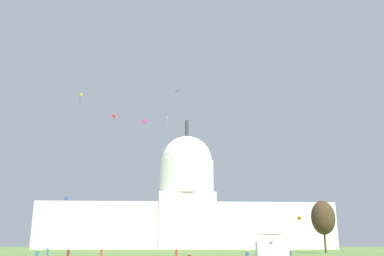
# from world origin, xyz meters

# --- Properties ---
(capitol_building) EXTENTS (140.07, 26.93, 64.10)m
(capitol_building) POSITION_xyz_m (3.59, 178.71, 18.20)
(capitol_building) COLOR silver
(capitol_building) RESTS_ON ground_plane
(event_tent) EXTENTS (6.42, 7.26, 5.99)m
(event_tent) POSITION_xyz_m (11.41, 41.72, 3.03)
(event_tent) COLOR white
(event_tent) RESTS_ON ground_plane
(tree_east_mid) EXTENTS (8.12, 8.34, 14.01)m
(tree_east_mid) POSITION_xyz_m (37.18, 86.87, 9.35)
(tree_east_mid) COLOR #42301E
(tree_east_mid) RESTS_ON ground_plane
(person_maroon_front_left) EXTENTS (0.48, 0.48, 1.69)m
(person_maroon_front_left) POSITION_xyz_m (-20.54, 36.85, 0.77)
(person_maroon_front_left) COLOR maroon
(person_maroon_front_left) RESTS_ON ground_plane
(person_red_back_left) EXTENTS (0.49, 0.49, 1.53)m
(person_red_back_left) POSITION_xyz_m (-18.31, 54.92, 0.70)
(person_red_back_left) COLOR red
(person_red_back_left) RESTS_ON ground_plane
(person_grey_deep_crowd) EXTENTS (0.40, 0.40, 1.50)m
(person_grey_deep_crowd) POSITION_xyz_m (-23.90, 37.03, 0.69)
(person_grey_deep_crowd) COLOR gray
(person_grey_deep_crowd) RESTS_ON ground_plane
(person_teal_back_center) EXTENTS (0.63, 0.63, 1.80)m
(person_teal_back_center) POSITION_xyz_m (-24.99, 41.78, 0.81)
(person_teal_back_center) COLOR #1E757A
(person_teal_back_center) RESTS_ON ground_plane
(person_denim_near_tree_west) EXTENTS (0.44, 0.44, 1.55)m
(person_denim_near_tree_west) POSITION_xyz_m (11.46, 31.66, 0.72)
(person_denim_near_tree_west) COLOR #3D5684
(person_denim_near_tree_west) RESTS_ON ground_plane
(person_red_near_tent) EXTENTS (0.38, 0.38, 1.65)m
(person_red_near_tent) POSITION_xyz_m (-4.57, 32.68, 0.76)
(person_red_near_tent) COLOR red
(person_red_near_tent) RESTS_ON ground_plane
(person_teal_front_center) EXTENTS (0.51, 0.51, 1.49)m
(person_teal_front_center) POSITION_xyz_m (-25.36, 37.77, 0.68)
(person_teal_front_center) COLOR #1E757A
(person_teal_front_center) RESTS_ON ground_plane
(kite_magenta_mid) EXTENTS (1.21, 1.24, 1.11)m
(kite_magenta_mid) POSITION_xyz_m (-12.43, 79.03, 33.97)
(kite_magenta_mid) COLOR #D1339E
(kite_orange_low) EXTENTS (1.30, 1.29, 4.12)m
(kite_orange_low) POSITION_xyz_m (33.56, 96.32, 9.77)
(kite_orange_low) COLOR orange
(kite_yellow_high) EXTENTS (0.98, 0.97, 4.10)m
(kite_yellow_high) POSITION_xyz_m (-35.87, 106.92, 51.16)
(kite_yellow_high) COLOR yellow
(kite_red_high) EXTENTS (1.24, 1.23, 2.92)m
(kite_red_high) POSITION_xyz_m (-24.11, 105.33, 43.32)
(kite_red_high) COLOR red
(kite_lime_high) EXTENTS (0.39, 1.02, 3.61)m
(kite_lime_high) POSITION_xyz_m (-6.40, 104.56, 42.65)
(kite_lime_high) COLOR #8CD133
(kite_black_high) EXTENTS (1.45, 1.80, 0.17)m
(kite_black_high) POSITION_xyz_m (-3.36, 75.83, 41.23)
(kite_black_high) COLOR black
(kite_turquoise_high) EXTENTS (1.29, 1.04, 0.43)m
(kite_turquoise_high) POSITION_xyz_m (25.23, 143.72, 47.97)
(kite_turquoise_high) COLOR teal
(kite_blue_low) EXTENTS (1.23, 1.23, 3.32)m
(kite_blue_low) POSITION_xyz_m (-35.83, 98.33, 15.43)
(kite_blue_low) COLOR blue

